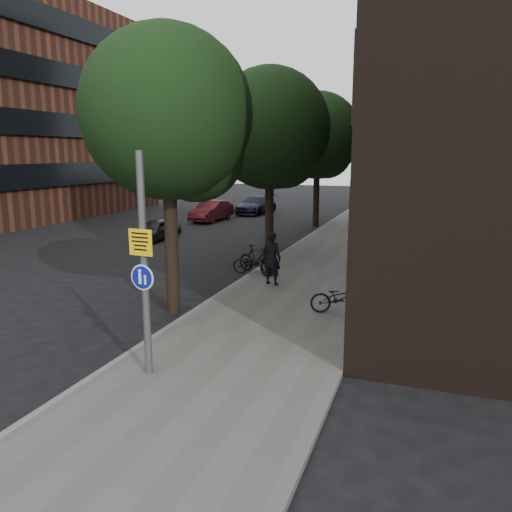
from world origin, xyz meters
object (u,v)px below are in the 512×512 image
at_px(parked_bike_facade_near, 341,298).
at_px(parked_car_near, 156,230).
at_px(signpost, 144,266).
at_px(pedestrian, 272,258).

bearing_deg(parked_bike_facade_near, parked_car_near, 34.69).
bearing_deg(parked_car_near, signpost, -55.06).
height_order(signpost, pedestrian, signpost).
height_order(pedestrian, parked_bike_facade_near, pedestrian).
bearing_deg(signpost, parked_car_near, 123.59).
bearing_deg(pedestrian, parked_car_near, -27.24).
bearing_deg(parked_bike_facade_near, pedestrian, 33.80).
height_order(signpost, parked_car_near, signpost).
relative_size(signpost, parked_bike_facade_near, 2.62).
distance_m(pedestrian, parked_bike_facade_near, 3.49).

